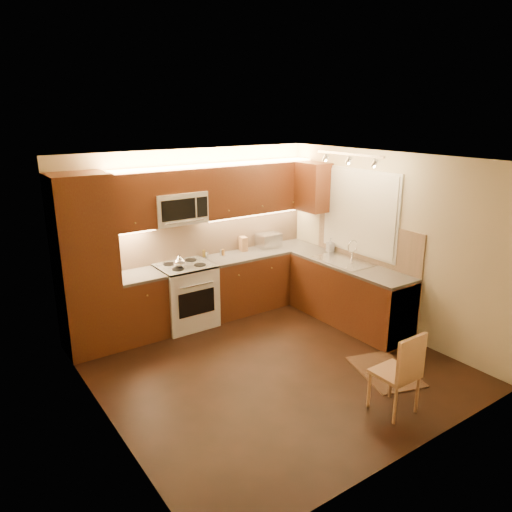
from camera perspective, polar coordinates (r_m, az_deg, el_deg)
floor at (r=6.13m, az=1.83°, el=-12.74°), size 4.00×4.00×0.01m
ceiling at (r=5.36m, az=2.08°, el=11.22°), size 4.00×4.00×0.01m
wall_back at (r=7.26m, az=-7.53°, el=2.51°), size 4.00×0.01×2.50m
wall_front at (r=4.30m, az=18.23°, el=-8.37°), size 4.00×0.01×2.50m
wall_left at (r=4.78m, az=-17.80°, el=-5.79°), size 0.01×4.00×2.50m
wall_right at (r=6.96m, az=15.28°, el=1.43°), size 0.01×4.00×2.50m
pantry at (r=6.45m, az=-19.34°, el=-1.06°), size 0.70×0.60×2.30m
base_cab_back_left at (r=6.87m, az=-13.47°, el=-5.85°), size 0.62×0.60×0.86m
counter_back_left at (r=6.72m, az=-13.73°, el=-2.30°), size 0.62×0.60×0.04m
base_cab_back_right at (r=7.77m, az=0.55°, el=-2.72°), size 1.92×0.60×0.86m
counter_back_right at (r=7.63m, az=0.56°, el=0.47°), size 1.92×0.60×0.04m
base_cab_right at (r=7.25m, az=10.84°, el=-4.49°), size 0.60×2.00×0.86m
counter_right at (r=7.10m, az=11.04°, el=-1.10°), size 0.60×2.00×0.04m
dishwasher at (r=6.82m, az=15.04°, el=-6.17°), size 0.58×0.60×0.84m
backsplash_back at (r=7.42m, az=-5.08°, el=2.50°), size 3.30×0.02×0.60m
backsplash_right at (r=7.21m, az=12.79°, el=1.73°), size 0.02×2.00×0.60m
upper_cab_back_left at (r=6.59m, az=-14.72°, el=6.21°), size 0.62×0.35×0.75m
upper_cab_back_right at (r=7.51m, az=0.03°, el=8.00°), size 1.92×0.35×0.75m
upper_cab_bridge at (r=6.81m, az=-9.37°, el=8.75°), size 0.76×0.35×0.31m
upper_cab_right_corner at (r=7.66m, az=6.74°, el=8.05°), size 0.35×0.50×0.75m
stove at (r=7.09m, az=-8.22°, el=-4.57°), size 0.76×0.65×0.92m
microwave at (r=6.86m, az=-9.17°, el=5.63°), size 0.76×0.38×0.44m
window_frame at (r=7.22m, az=12.10°, el=5.05°), size 0.03×1.44×1.24m
window_blinds at (r=7.21m, az=11.99°, el=5.04°), size 0.02×1.36×1.16m
sink at (r=7.17m, az=10.23°, el=-0.08°), size 0.52×0.86×0.15m
faucet at (r=7.27m, az=11.27°, el=0.72°), size 0.20×0.04×0.30m
track_light_bar at (r=6.69m, az=10.88°, el=11.67°), size 0.04×1.20×0.03m
kettle at (r=6.79m, az=-8.99°, el=-0.60°), size 0.21×0.21×0.19m
toaster_oven at (r=7.82m, az=1.47°, el=1.86°), size 0.37×0.28×0.22m
knife_block at (r=7.61m, az=-1.50°, el=1.45°), size 0.13×0.18×0.22m
spice_jar_a at (r=7.37m, az=-4.17°, el=0.43°), size 0.04×0.04×0.10m
spice_jar_b at (r=7.34m, az=-6.13°, el=0.30°), size 0.05×0.05×0.11m
spice_jar_c at (r=7.29m, az=-5.78°, el=0.15°), size 0.06×0.06×0.09m
spice_jar_d at (r=7.39m, az=-3.86°, el=0.43°), size 0.05×0.05×0.10m
soap_bottle at (r=7.65m, az=8.72°, el=1.32°), size 0.11×0.11×0.22m
rug at (r=6.19m, az=14.90°, el=-12.96°), size 0.84×1.04×0.01m
dining_chair at (r=5.30m, az=15.99°, el=-12.86°), size 0.40×0.40×0.90m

